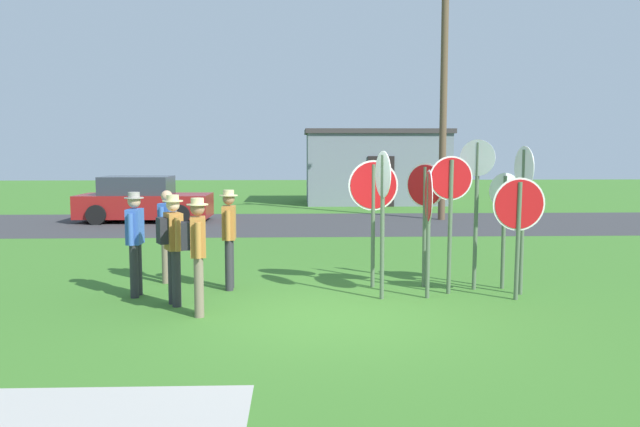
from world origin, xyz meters
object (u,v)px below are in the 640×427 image
Objects in this scene: stop_sign_rear_left at (523,195)px; person_in_blue at (168,231)px; utility_pole at (444,90)px; stop_sign_nearest at (477,191)px; parked_car_on_street at (143,201)px; person_on_left at (197,248)px; stop_sign_leaning_right at (428,211)px; stop_sign_low_front at (425,203)px; person_in_teal at (229,233)px; stop_sign_far_back at (519,217)px; stop_sign_leaning_left at (504,212)px; stop_sign_center_cluster at (383,199)px; person_near_signs at (172,242)px; person_with_sunhat at (135,238)px; stop_sign_tallest at (451,200)px; stop_sign_rear_right at (373,200)px.

stop_sign_rear_left reaches higher than person_in_blue.
utility_pole is 11.41m from stop_sign_nearest.
person_on_left is at bearing -73.63° from parked_car_on_street.
utility_pole is at bearing 76.37° from stop_sign_leaning_right.
stop_sign_rear_left is at bearing -11.46° from person_in_blue.
stop_sign_low_front is 3.47m from person_in_teal.
stop_sign_nearest is at bearing -8.46° from person_in_blue.
stop_sign_far_back is 1.18× the size of person_in_blue.
stop_sign_leaning_left reaches higher than stop_sign_far_back.
parked_car_on_street is at bearing 106.37° from person_on_left.
stop_sign_nearest reaches higher than parked_car_on_street.
stop_sign_center_cluster is (-1.71, -0.68, -0.07)m from stop_sign_nearest.
stop_sign_leaning_left is 1.17× the size of person_near_signs.
stop_sign_tallest is at bearing -0.19° from person_with_sunhat.
stop_sign_tallest is at bearing 176.57° from stop_sign_rear_left.
person_in_teal is at bearing 80.76° from person_on_left.
stop_sign_tallest is at bearing -101.89° from utility_pole.
person_on_left is (0.47, -0.63, 0.00)m from person_near_signs.
stop_sign_leaning_right is at bearing -103.63° from utility_pole.
utility_pole is 3.37× the size of stop_sign_rear_left.
stop_sign_nearest is 1.02m from stop_sign_far_back.
stop_sign_leaning_left is (2.21, 0.72, -0.30)m from stop_sign_center_cluster.
person_with_sunhat is (-6.44, 0.09, -0.70)m from stop_sign_rear_left.
stop_sign_leaning_right reaches higher than stop_sign_leaning_left.
person_in_teal is at bearing 172.18° from stop_sign_tallest.
stop_sign_tallest is 1.34× the size of person_with_sunhat.
stop_sign_leaning_right is (-0.43, -0.28, -0.14)m from stop_sign_tallest.
stop_sign_tallest reaches higher than person_near_signs.
stop_sign_nearest reaches higher than person_in_teal.
stop_sign_rear_left is 1.43× the size of person_on_left.
person_near_signs is at bearing -119.96° from utility_pole.
stop_sign_rear_left reaches higher than person_near_signs.
person_with_sunhat is 1.03× the size of person_in_blue.
stop_sign_low_front reaches higher than person_near_signs.
utility_pole is 1.94× the size of parked_car_on_street.
parked_car_on_street is at bearing -178.95° from utility_pole.
stop_sign_leaning_right reaches higher than person_in_blue.
person_with_sunhat reaches higher than parked_car_on_street.
utility_pole reaches higher than stop_sign_tallest.
stop_sign_low_front reaches higher than person_in_blue.
stop_sign_tallest is (-2.38, -11.30, -2.80)m from utility_pole.
stop_sign_low_front reaches higher than stop_sign_far_back.
stop_sign_nearest reaches higher than person_on_left.
stop_sign_low_front is at bearing -55.03° from parked_car_on_street.
person_in_teal is 1.00× the size of person_with_sunhat.
stop_sign_low_front reaches higher than stop_sign_leaning_right.
stop_sign_leaning_right is at bearing -172.58° from stop_sign_rear_left.
stop_sign_leaning_left reaches higher than person_with_sunhat.
person_in_teal is at bearing 18.36° from person_with_sunhat.
stop_sign_center_cluster is at bearing -87.05° from stop_sign_rear_right.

